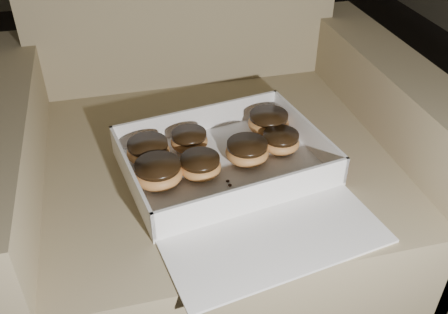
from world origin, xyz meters
TOP-DOWN VIEW (x-y plane):
  - armchair at (0.43, 0.09)m, footprint 0.91×0.77m
  - bakery_box at (0.44, -0.08)m, footprint 0.43×0.48m
  - donut_a at (0.29, 0.01)m, footprint 0.08×0.08m
  - donut_b at (0.48, -0.04)m, footprint 0.08×0.08m
  - donut_c at (0.55, -0.02)m, footprint 0.08×0.08m
  - donut_d at (0.55, 0.05)m, footprint 0.09×0.09m
  - donut_e at (0.30, -0.07)m, footprint 0.09×0.09m
  - donut_f at (0.38, 0.03)m, footprint 0.07×0.07m
  - donut_g at (0.38, -0.06)m, footprint 0.08×0.08m
  - crumb_a at (0.43, -0.11)m, footprint 0.01×0.01m
  - crumb_b at (0.34, -0.15)m, footprint 0.01×0.01m
  - crumb_c at (0.42, -0.14)m, footprint 0.01×0.01m
  - crumb_d at (0.42, -0.10)m, footprint 0.01×0.01m

SIDE VIEW (x-z plane):
  - armchair at x=0.43m, z-range -0.18..0.77m
  - crumb_a at x=0.43m, z-range 0.43..0.44m
  - crumb_b at x=0.34m, z-range 0.43..0.44m
  - crumb_c at x=0.42m, z-range 0.43..0.44m
  - crumb_d at x=0.42m, z-range 0.43..0.44m
  - bakery_box at x=0.44m, z-range 0.41..0.47m
  - donut_f at x=0.38m, z-range 0.43..0.47m
  - donut_c at x=0.55m, z-range 0.43..0.47m
  - donut_g at x=0.38m, z-range 0.43..0.47m
  - donut_a at x=0.29m, z-range 0.43..0.48m
  - donut_b at x=0.48m, z-range 0.43..0.48m
  - donut_d at x=0.55m, z-range 0.43..0.48m
  - donut_e at x=0.30m, z-range 0.43..0.48m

